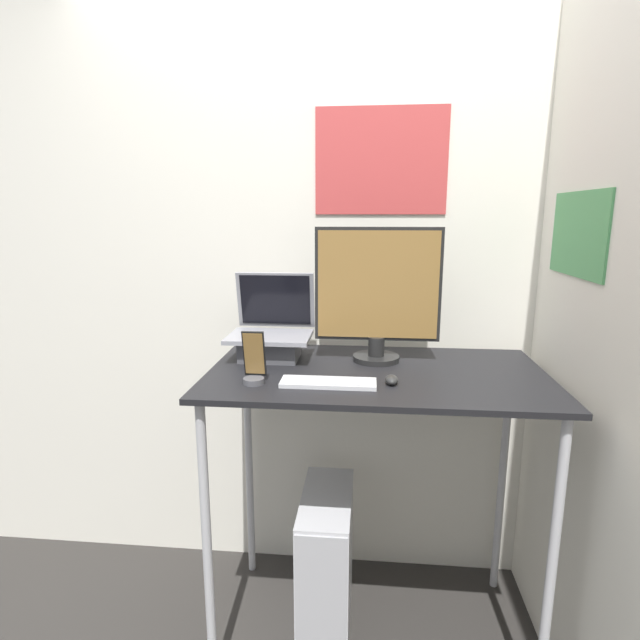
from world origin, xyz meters
TOP-DOWN VIEW (x-y plane):
  - wall_back at (0.00, 0.76)m, footprint 6.00×0.06m
  - wall_side_right at (0.68, 0.00)m, footprint 0.06×6.00m
  - desk at (0.00, 0.34)m, footprint 1.18×0.68m
  - laptop at (-0.40, 0.47)m, footprint 0.31×0.27m
  - monitor at (0.00, 0.47)m, footprint 0.46×0.17m
  - keyboard at (-0.16, 0.17)m, footprint 0.31×0.10m
  - mouse at (0.05, 0.20)m, footprint 0.04×0.07m
  - cell_phone at (-0.40, 0.17)m, footprint 0.07×0.07m
  - computer_tower at (-0.18, 0.33)m, footprint 0.19×0.44m

SIDE VIEW (x-z plane):
  - computer_tower at x=-0.18m, z-range 0.00..0.57m
  - desk at x=0.00m, z-range 0.41..1.49m
  - keyboard at x=-0.16m, z-range 1.07..1.09m
  - mouse at x=0.05m, z-range 1.07..1.10m
  - cell_phone at x=-0.40m, z-range 1.04..1.22m
  - laptop at x=-0.40m, z-range 0.99..1.31m
  - wall_side_right at x=0.68m, z-range 0.00..2.60m
  - wall_back at x=0.00m, z-range 0.00..2.60m
  - monitor at x=0.00m, z-range 1.06..1.56m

